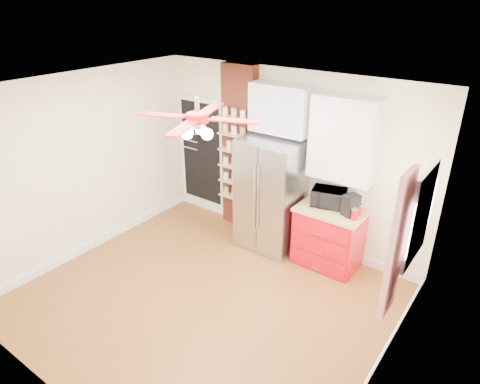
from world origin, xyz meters
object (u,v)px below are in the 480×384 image
Objects in this scene: canister_left at (354,214)px; pantry_jar_oats at (229,145)px; ceiling_fan at (198,118)px; coffee_maker at (351,205)px; red_cabinet at (328,237)px; fridge at (271,195)px; toaster_oven at (329,198)px.

canister_left is 1.08× the size of pantry_jar_oats.
coffee_maker is (1.20, 1.67, -1.37)m from ceiling_fan.
red_cabinet is 0.66m from coffee_maker.
pantry_jar_oats is at bearing 175.22° from canister_left.
pantry_jar_oats is at bearing 118.16° from ceiling_fan.
red_cabinet is at bearing 61.29° from ceiling_fan.
red_cabinet is at bearing 166.34° from canister_left.
red_cabinet is at bearing -2.98° from pantry_jar_oats.
fridge reaches higher than toaster_oven.
canister_left is (0.37, -0.09, 0.52)m from red_cabinet.
coffee_maker is at bearing 54.31° from ceiling_fan.
canister_left is at bearing -19.15° from coffee_maker.
red_cabinet is 2.75m from ceiling_fan.
fridge is 1.07m from pantry_jar_oats.
red_cabinet is 2.12m from pantry_jar_oats.
toaster_oven is 1.83m from pantry_jar_oats.
pantry_jar_oats is (-0.95, 1.78, -0.98)m from ceiling_fan.
coffee_maker is (0.36, -0.08, 0.02)m from toaster_oven.
canister_left reaches higher than red_cabinet.
canister_left is at bearing 50.95° from ceiling_fan.
ceiling_fan is at bearing -129.05° from canister_left.
toaster_oven is (0.84, 1.75, -1.39)m from ceiling_fan.
coffee_maker is at bearing -2.86° from pantry_jar_oats.
fridge is at bearing 172.83° from toaster_oven.
pantry_jar_oats is at bearing 170.70° from fridge.
fridge is 1.06m from red_cabinet.
canister_left is at bearing -4.78° from pantry_jar_oats.
fridge is 1.26m from coffee_maker.
pantry_jar_oats is (-2.15, 0.11, 0.39)m from coffee_maker.
ceiling_fan reaches higher than toaster_oven.
ceiling_fan is 2.99× the size of toaster_oven.
fridge reaches higher than pantry_jar_oats.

